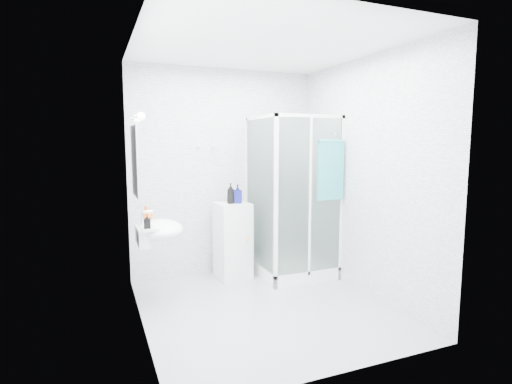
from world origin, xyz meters
name	(u,v)px	position (x,y,z in m)	size (l,w,h in m)	color
room	(265,181)	(0.00, 0.00, 1.30)	(2.40, 2.60, 2.60)	white
shower_enclosure	(289,242)	(0.67, 0.77, 0.45)	(0.90, 0.95, 2.00)	white
wall_basin	(158,230)	(-0.99, 0.45, 0.80)	(0.46, 0.56, 0.35)	white
mirror	(135,161)	(-1.19, 0.45, 1.50)	(0.02, 0.60, 0.70)	white
vanity_lights	(138,117)	(-1.14, 0.45, 1.92)	(0.10, 0.40, 0.08)	silver
wall_hooks	(206,147)	(-0.25, 1.26, 1.62)	(0.23, 0.06, 0.03)	silver
storage_cabinet	(233,240)	(0.01, 1.00, 0.47)	(0.42, 0.43, 0.94)	white
hand_towel	(331,168)	(0.99, 0.36, 1.38)	(0.33, 0.05, 0.71)	teal
shampoo_bottle_a	(231,193)	(-0.03, 0.97, 1.07)	(0.10, 0.10, 0.25)	black
shampoo_bottle_b	(238,194)	(0.06, 0.98, 1.06)	(0.10, 0.11, 0.23)	#0F125B
soap_dispenser_orange	(146,214)	(-1.07, 0.62, 0.95)	(0.13, 0.13, 0.17)	#DD5A1A
soap_dispenser_black	(147,221)	(-1.11, 0.27, 0.93)	(0.06, 0.06, 0.14)	black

